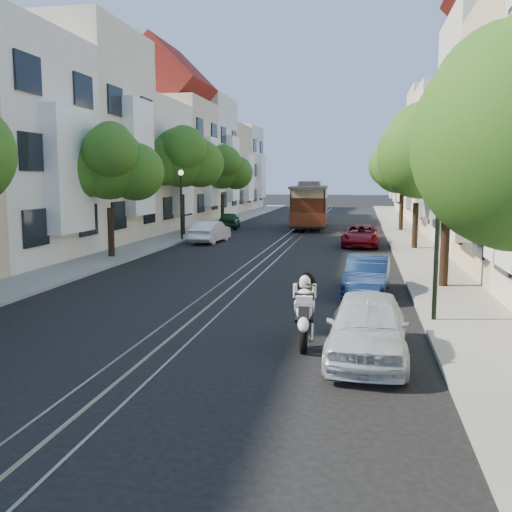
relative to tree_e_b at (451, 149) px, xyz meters
The scene contains 24 objects.
ground 20.91m from the tree_e_b, 110.89° to the left, with size 200.00×200.00×0.00m, color black.
sidewalk_east 19.59m from the tree_e_b, 90.03° to the left, with size 2.50×80.00×0.12m, color gray.
sidewalk_west 24.38m from the tree_e_b, 127.33° to the left, with size 2.50×80.00×0.12m, color gray.
rail_left 21.10m from the tree_e_b, 112.32° to the left, with size 0.06×80.00×0.02m, color gray.
rail_slot 20.90m from the tree_e_b, 110.89° to the left, with size 0.06×80.00×0.02m, color gray.
rail_right 20.72m from the tree_e_b, 109.43° to the left, with size 0.06×80.00×0.02m, color gray.
lane_line 20.91m from the tree_e_b, 110.89° to the left, with size 0.08×80.00×0.01m, color tan.
townhouses_east 19.50m from the tree_e_b, 76.32° to the left, with size 7.75×72.00×12.00m.
townhouses_west 26.92m from the tree_e_b, 135.29° to the left, with size 7.75×72.00×11.76m.
tree_e_b is the anchor object (origin of this frame).
tree_e_c 11.00m from the tree_e_b, 90.00° to the left, with size 4.84×3.99×6.52m.
tree_e_d 22.00m from the tree_e_b, 90.00° to the left, with size 5.01×4.16×6.85m.
tree_w_b 15.25m from the tree_e_b, 160.85° to the left, with size 4.72×3.87×6.27m.
tree_w_c 21.53m from the tree_e_b, 131.99° to the left, with size 5.13×4.28×7.09m.
tree_w_d 30.60m from the tree_e_b, 118.07° to the left, with size 4.84×3.99×6.52m.
lamp_east 5.41m from the tree_e_b, 100.93° to the right, with size 0.32×0.32×4.16m.
lamp_west 18.90m from the tree_e_b, 136.15° to the left, with size 0.32×0.32×4.16m.
sportbike_rider 9.33m from the tree_e_b, 118.71° to the right, with size 0.59×2.10×1.63m.
cable_car 24.61m from the tree_e_b, 106.05° to the left, with size 3.06×8.60×3.26m.
parked_car_e_near 9.55m from the tree_e_b, 108.15° to the right, with size 1.63×4.04×1.38m, color silver.
parked_car_e_mid 5.08m from the tree_e_b, 152.61° to the right, with size 1.31×3.74×1.23m, color #0C1C3D.
parked_car_e_far 13.24m from the tree_e_b, 103.15° to the left, with size 1.98×4.29×1.19m, color maroon.
parked_car_w_mid 17.63m from the tree_e_b, 132.83° to the left, with size 1.36×3.90×1.28m, color white.
parked_car_w_far 25.92m from the tree_e_b, 119.90° to the left, with size 1.47×3.66×1.25m, color black.
Camera 1 is at (4.38, -11.05, 3.73)m, focal length 40.00 mm.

